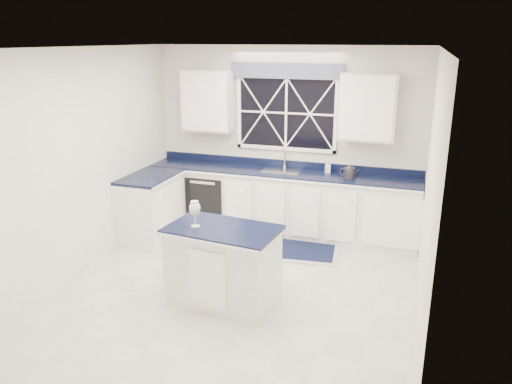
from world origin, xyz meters
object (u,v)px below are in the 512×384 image
(dishwasher, at_px, (212,199))
(kettle, at_px, (349,171))
(island, at_px, (223,265))
(faucet, at_px, (284,158))
(wine_glass, at_px, (195,209))
(soap_bottle, at_px, (328,167))

(dishwasher, distance_m, kettle, 2.18)
(dishwasher, xyz_separation_m, island, (1.07, -2.20, 0.03))
(faucet, bearing_deg, kettle, -12.52)
(dishwasher, bearing_deg, wine_glass, -70.77)
(kettle, relative_size, soap_bottle, 1.53)
(dishwasher, xyz_separation_m, faucet, (1.10, 0.19, 0.69))
(wine_glass, bearing_deg, kettle, 59.58)
(island, bearing_deg, faucet, 95.47)
(kettle, bearing_deg, faucet, 165.01)
(soap_bottle, bearing_deg, island, -106.51)
(island, height_order, soap_bottle, soap_bottle)
(wine_glass, bearing_deg, soap_bottle, 67.67)
(kettle, height_order, soap_bottle, kettle)
(dishwasher, height_order, kettle, kettle)
(faucet, height_order, island, faucet)
(faucet, height_order, soap_bottle, faucet)
(dishwasher, relative_size, wine_glass, 2.90)
(dishwasher, distance_m, faucet, 1.31)
(faucet, bearing_deg, island, -90.65)
(wine_glass, height_order, soap_bottle, wine_glass)
(wine_glass, xyz_separation_m, soap_bottle, (0.98, 2.38, -0.04))
(faucet, relative_size, soap_bottle, 1.70)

